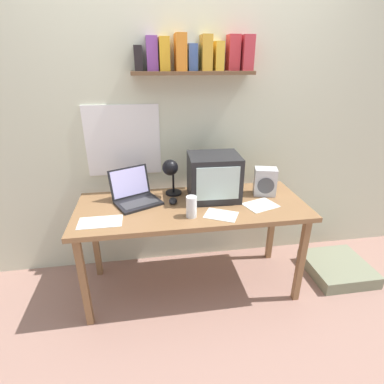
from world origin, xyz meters
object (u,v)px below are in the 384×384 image
(desk_lamp, at_px, (171,171))
(space_heater, at_px, (265,182))
(corner_desk, at_px, (192,213))
(floor_cushion, at_px, (337,268))
(computer_mouse, at_px, (173,201))
(printed_handout, at_px, (100,222))
(laptop, at_px, (135,194))
(juice_glass, at_px, (191,208))
(crt_monitor, at_px, (214,177))
(loose_paper_near_monitor, at_px, (221,215))
(open_notebook, at_px, (261,205))

(desk_lamp, xyz_separation_m, space_heater, (0.72, -0.06, -0.10))
(corner_desk, xyz_separation_m, floor_cushion, (1.27, -0.05, -0.62))
(desk_lamp, height_order, computer_mouse, desk_lamp)
(corner_desk, xyz_separation_m, printed_handout, (-0.63, -0.16, 0.07))
(laptop, relative_size, juice_glass, 2.70)
(crt_monitor, bearing_deg, corner_desk, -148.60)
(loose_paper_near_monitor, bearing_deg, open_notebook, 17.75)
(laptop, relative_size, printed_handout, 1.41)
(space_heater, bearing_deg, printed_handout, -152.53)
(laptop, bearing_deg, space_heater, -26.74)
(computer_mouse, bearing_deg, floor_cushion, -3.96)
(space_heater, bearing_deg, open_notebook, -102.09)
(laptop, xyz_separation_m, desk_lamp, (0.27, 0.04, 0.15))
(open_notebook, distance_m, loose_paper_near_monitor, 0.33)
(laptop, bearing_deg, loose_paper_near_monitor, -53.70)
(printed_handout, bearing_deg, desk_lamp, 33.32)
(open_notebook, height_order, floor_cushion, open_notebook)
(corner_desk, xyz_separation_m, desk_lamp, (-0.13, 0.16, 0.27))
(open_notebook, bearing_deg, printed_handout, -176.17)
(space_heater, relative_size, loose_paper_near_monitor, 0.81)
(printed_handout, distance_m, floor_cushion, 2.02)
(crt_monitor, height_order, space_heater, crt_monitor)
(laptop, height_order, space_heater, laptop)
(corner_desk, height_order, floor_cushion, corner_desk)
(corner_desk, bearing_deg, laptop, 163.41)
(floor_cushion, bearing_deg, juice_glass, -174.22)
(corner_desk, bearing_deg, juice_glass, -100.13)
(printed_handout, xyz_separation_m, loose_paper_near_monitor, (0.80, -0.03, 0.00))
(crt_monitor, distance_m, floor_cushion, 1.39)
(laptop, height_order, open_notebook, laptop)
(juice_glass, height_order, space_heater, space_heater)
(open_notebook, xyz_separation_m, loose_paper_near_monitor, (-0.32, -0.10, 0.00))
(space_heater, bearing_deg, laptop, -166.14)
(corner_desk, relative_size, space_heater, 7.84)
(computer_mouse, xyz_separation_m, floor_cushion, (1.40, -0.10, -0.70))
(laptop, xyz_separation_m, juice_glass, (0.38, -0.30, 0.00))
(printed_handout, relative_size, open_notebook, 1.04)
(crt_monitor, height_order, laptop, crt_monitor)
(printed_handout, height_order, open_notebook, same)
(computer_mouse, height_order, loose_paper_near_monitor, computer_mouse)
(crt_monitor, relative_size, space_heater, 1.80)
(computer_mouse, bearing_deg, corner_desk, -21.13)
(desk_lamp, distance_m, open_notebook, 0.70)
(space_heater, height_order, open_notebook, space_heater)
(open_notebook, xyz_separation_m, floor_cushion, (0.78, 0.04, -0.69))
(corner_desk, relative_size, desk_lamp, 5.55)
(crt_monitor, relative_size, open_notebook, 1.42)
(crt_monitor, height_order, juice_glass, crt_monitor)
(crt_monitor, bearing_deg, loose_paper_near_monitor, -89.82)
(laptop, relative_size, space_heater, 1.86)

